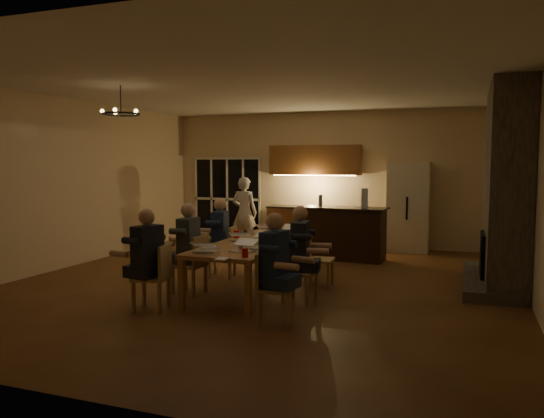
{
  "coord_description": "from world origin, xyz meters",
  "views": [
    {
      "loc": [
        3.11,
        -7.97,
        1.99
      ],
      "look_at": [
        0.06,
        0.3,
        1.22
      ],
      "focal_mm": 35.0,
      "sensor_mm": 36.0,
      "label": 1
    }
  ],
  "objects_px": {
    "person_right_mid": "(300,254)",
    "plate_near": "(257,248)",
    "laptop_f": "(291,228)",
    "standing_person": "(244,213)",
    "chair_right_mid": "(300,271)",
    "person_left_mid": "(189,248)",
    "mug_back": "(251,231)",
    "bar_island": "(343,233)",
    "chair_left_mid": "(189,264)",
    "bar_bottle": "(320,200)",
    "mug_front": "(241,242)",
    "can_cola": "(277,228)",
    "plate_left": "(210,248)",
    "can_silver": "(241,245)",
    "person_right_near": "(275,268)",
    "refrigerator": "(409,207)",
    "chair_right_near": "(274,288)",
    "chair_left_near": "(151,277)",
    "redcup_mid": "(236,234)",
    "mug_mid": "(274,235)",
    "laptop_e": "(267,226)",
    "laptop_b": "(242,244)",
    "chair_left_far": "(222,251)",
    "chandelier": "(121,114)",
    "laptop_c": "(241,234)",
    "person_left_near": "(148,260)",
    "person_left_far": "(220,238)",
    "laptop_d": "(263,236)",
    "plate_far": "(298,237)",
    "redcup_near": "(245,253)",
    "laptop_a": "(206,244)",
    "chair_right_far": "(319,259)"
  },
  "relations": [
    {
      "from": "refrigerator",
      "to": "person_right_near",
      "type": "bearing_deg",
      "value": -99.25
    },
    {
      "from": "laptop_c",
      "to": "mug_front",
      "type": "relative_size",
      "value": 3.2
    },
    {
      "from": "bar_island",
      "to": "chair_left_mid",
      "type": "height_order",
      "value": "bar_island"
    },
    {
      "from": "chair_left_near",
      "to": "standing_person",
      "type": "relative_size",
      "value": 0.53
    },
    {
      "from": "mug_back",
      "to": "chandelier",
      "type": "bearing_deg",
      "value": -140.88
    },
    {
      "from": "person_left_mid",
      "to": "person_right_mid",
      "type": "xyz_separation_m",
      "value": [
        1.76,
        0.08,
        0.0
      ]
    },
    {
      "from": "chair_right_mid",
      "to": "plate_left",
      "type": "bearing_deg",
      "value": 111.65
    },
    {
      "from": "person_right_mid",
      "to": "mug_mid",
      "type": "xyz_separation_m",
      "value": [
        -0.76,
        1.02,
        0.11
      ]
    },
    {
      "from": "chair_right_mid",
      "to": "person_right_mid",
      "type": "xyz_separation_m",
      "value": [
        -0.01,
        0.04,
        0.24
      ]
    },
    {
      "from": "chair_left_mid",
      "to": "can_cola",
      "type": "height_order",
      "value": "chair_left_mid"
    },
    {
      "from": "laptop_f",
      "to": "plate_far",
      "type": "relative_size",
      "value": 1.41
    },
    {
      "from": "chair_right_mid",
      "to": "standing_person",
      "type": "bearing_deg",
      "value": 38.76
    },
    {
      "from": "person_left_mid",
      "to": "plate_near",
      "type": "height_order",
      "value": "person_left_mid"
    },
    {
      "from": "laptop_e",
      "to": "chair_right_near",
      "type": "bearing_deg",
      "value": 104.19
    },
    {
      "from": "person_right_near",
      "to": "plate_near",
      "type": "xyz_separation_m",
      "value": [
        -0.61,
        0.94,
        0.07
      ]
    },
    {
      "from": "redcup_mid",
      "to": "can_silver",
      "type": "bearing_deg",
      "value": -62.63
    },
    {
      "from": "chair_left_mid",
      "to": "can_silver",
      "type": "relative_size",
      "value": 7.42
    },
    {
      "from": "can_silver",
      "to": "can_cola",
      "type": "xyz_separation_m",
      "value": [
        -0.16,
        2.0,
        0.0
      ]
    },
    {
      "from": "chair_right_mid",
      "to": "laptop_e",
      "type": "xyz_separation_m",
      "value": [
        -1.12,
        1.65,
        0.42
      ]
    },
    {
      "from": "mug_front",
      "to": "can_cola",
      "type": "height_order",
      "value": "can_cola"
    },
    {
      "from": "standing_person",
      "to": "plate_left",
      "type": "relative_size",
      "value": 6.86
    },
    {
      "from": "chair_left_far",
      "to": "laptop_c",
      "type": "xyz_separation_m",
      "value": [
        0.64,
        -0.63,
        0.42
      ]
    },
    {
      "from": "refrigerator",
      "to": "laptop_b",
      "type": "relative_size",
      "value": 6.25
    },
    {
      "from": "person_right_mid",
      "to": "mug_front",
      "type": "bearing_deg",
      "value": 76.2
    },
    {
      "from": "person_left_near",
      "to": "person_left_far",
      "type": "xyz_separation_m",
      "value": [
        0.0,
        2.23,
        0.0
      ]
    },
    {
      "from": "standing_person",
      "to": "can_cola",
      "type": "relative_size",
      "value": 13.87
    },
    {
      "from": "chair_left_near",
      "to": "mug_back",
      "type": "relative_size",
      "value": 8.9
    },
    {
      "from": "person_right_mid",
      "to": "standing_person",
      "type": "distance_m",
      "value": 4.89
    },
    {
      "from": "person_right_mid",
      "to": "plate_near",
      "type": "xyz_separation_m",
      "value": [
        -0.6,
        -0.16,
        0.07
      ]
    },
    {
      "from": "refrigerator",
      "to": "chair_right_near",
      "type": "distance_m",
      "value": 6.17
    },
    {
      "from": "person_left_mid",
      "to": "mug_back",
      "type": "xyz_separation_m",
      "value": [
        0.48,
        1.36,
        0.11
      ]
    },
    {
      "from": "mug_front",
      "to": "can_cola",
      "type": "bearing_deg",
      "value": 91.21
    },
    {
      "from": "person_left_mid",
      "to": "bar_bottle",
      "type": "distance_m",
      "value": 3.84
    },
    {
      "from": "laptop_f",
      "to": "laptop_b",
      "type": "bearing_deg",
      "value": -94.42
    },
    {
      "from": "chandelier",
      "to": "mug_mid",
      "type": "distance_m",
      "value": 3.12
    },
    {
      "from": "laptop_f",
      "to": "standing_person",
      "type": "bearing_deg",
      "value": 125.0
    },
    {
      "from": "chandelier",
      "to": "mug_back",
      "type": "xyz_separation_m",
      "value": [
        1.66,
        1.35,
        -1.95
      ]
    },
    {
      "from": "chair_right_mid",
      "to": "chair_right_far",
      "type": "relative_size",
      "value": 1.0
    },
    {
      "from": "laptop_c",
      "to": "can_silver",
      "type": "xyz_separation_m",
      "value": [
        0.3,
        -0.7,
        -0.05
      ]
    },
    {
      "from": "laptop_f",
      "to": "plate_near",
      "type": "bearing_deg",
      "value": -91.33
    },
    {
      "from": "chair_left_far",
      "to": "standing_person",
      "type": "relative_size",
      "value": 0.53
    },
    {
      "from": "laptop_f",
      "to": "mug_mid",
      "type": "relative_size",
      "value": 3.2
    },
    {
      "from": "person_right_mid",
      "to": "laptop_b",
      "type": "xyz_separation_m",
      "value": [
        -0.7,
        -0.46,
        0.17
      ]
    },
    {
      "from": "person_left_mid",
      "to": "laptop_f",
      "type": "distance_m",
      "value": 1.91
    },
    {
      "from": "standing_person",
      "to": "laptop_b",
      "type": "relative_size",
      "value": 5.2
    },
    {
      "from": "chair_right_near",
      "to": "mug_back",
      "type": "relative_size",
      "value": 8.9
    },
    {
      "from": "laptop_d",
      "to": "mug_mid",
      "type": "bearing_deg",
      "value": 96.67
    },
    {
      "from": "redcup_near",
      "to": "laptop_a",
      "type": "bearing_deg",
      "value": 163.13
    },
    {
      "from": "bar_island",
      "to": "chandelier",
      "type": "distance_m",
      "value": 5.02
    },
    {
      "from": "bar_bottle",
      "to": "laptop_f",
      "type": "bearing_deg",
      "value": -88.78
    }
  ]
}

